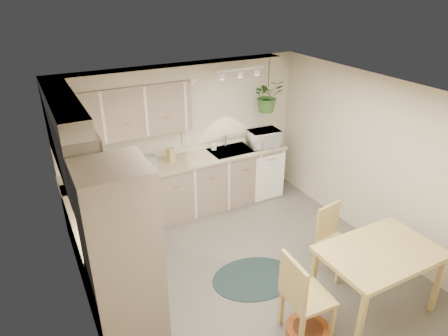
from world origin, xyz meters
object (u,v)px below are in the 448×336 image
Objects in this scene: dining_table at (375,279)px; microwave at (264,137)px; chair_back at (338,242)px; braided_rug at (254,278)px; chair_left at (309,295)px; pet_bed at (308,331)px.

microwave is at bearing 83.82° from dining_table.
braided_rug is (-1.03, 0.36, -0.46)m from chair_back.
braided_rug is at bearing -173.29° from chair_left.
braided_rug is (-0.97, 1.05, -0.41)m from dining_table.
microwave reaches higher than pet_bed.
chair_left reaches higher than pet_bed.
chair_left is 0.46m from pet_bed.
pet_bed is 3.32m from microwave.
chair_back is at bearing -93.46° from microwave.
chair_back is 1.78× the size of microwave.
dining_table is 0.70m from chair_back.
pet_bed is (-0.99, -0.69, -0.41)m from chair_back.
chair_left is (-0.91, 0.07, 0.10)m from dining_table.
dining_table is 2.72× the size of pet_bed.
chair_left reaches higher than chair_back.
microwave reaches higher than chair_back.
pet_bed is (0.04, -1.05, 0.05)m from braided_rug.
braided_rug is at bearing -29.07° from chair_back.
microwave is (1.28, 1.84, 1.11)m from braided_rug.
chair_left is 1.98× the size of microwave.
microwave is at bearing 66.78° from pet_bed.
pet_bed is at bearing -7.64° from chair_left.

